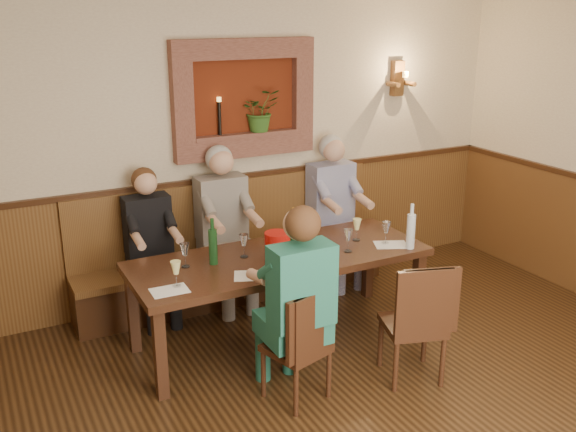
% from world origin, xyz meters
% --- Properties ---
extents(room_shell, '(6.04, 6.04, 2.82)m').
position_xyz_m(room_shell, '(0.00, 0.00, 1.89)').
color(room_shell, beige).
rests_on(room_shell, ground).
extents(wainscoting, '(6.02, 6.02, 1.15)m').
position_xyz_m(wainscoting, '(0.00, -0.00, 0.59)').
color(wainscoting, brown).
rests_on(wainscoting, ground).
extents(wall_niche, '(1.36, 0.30, 1.06)m').
position_xyz_m(wall_niche, '(0.24, 2.94, 1.81)').
color(wall_niche, '#5D1F0D').
rests_on(wall_niche, ground).
extents(wall_sconce, '(0.25, 0.20, 0.35)m').
position_xyz_m(wall_sconce, '(1.90, 2.93, 1.94)').
color(wall_sconce, brown).
rests_on(wall_sconce, ground).
extents(dining_table, '(2.40, 0.90, 0.75)m').
position_xyz_m(dining_table, '(0.00, 1.85, 0.68)').
color(dining_table, black).
rests_on(dining_table, ground).
extents(bench, '(3.00, 0.45, 1.11)m').
position_xyz_m(bench, '(0.00, 2.79, 0.33)').
color(bench, '#381E0F').
rests_on(bench, ground).
extents(chair_near_left, '(0.47, 0.47, 0.86)m').
position_xyz_m(chair_near_left, '(-0.27, 1.04, 0.25)').
color(chair_near_left, black).
rests_on(chair_near_left, ground).
extents(chair_near_right, '(0.52, 0.52, 0.93)m').
position_xyz_m(chair_near_right, '(0.60, 0.88, 0.27)').
color(chair_near_right, black).
rests_on(chair_near_right, ground).
extents(person_bench_left, '(0.39, 0.48, 1.36)m').
position_xyz_m(person_bench_left, '(-0.81, 2.69, 0.56)').
color(person_bench_left, black).
rests_on(person_bench_left, ground).
extents(person_bench_mid, '(0.45, 0.55, 1.48)m').
position_xyz_m(person_bench_mid, '(-0.13, 2.69, 0.62)').
color(person_bench_mid, '#56504E').
rests_on(person_bench_mid, ground).
extents(person_bench_right, '(0.44, 0.54, 1.48)m').
position_xyz_m(person_bench_right, '(1.03, 2.69, 0.61)').
color(person_bench_right, navy).
rests_on(person_bench_right, ground).
extents(person_chair_front, '(0.43, 0.52, 1.44)m').
position_xyz_m(person_chair_front, '(-0.28, 1.07, 0.60)').
color(person_chair_front, '#1C5463').
rests_on(person_chair_front, ground).
extents(spittoon_bucket, '(0.23, 0.23, 0.23)m').
position_xyz_m(spittoon_bucket, '(-0.06, 1.76, 0.86)').
color(spittoon_bucket, '#B6110B').
rests_on(spittoon_bucket, dining_table).
extents(wine_bottle_green_a, '(0.09, 0.09, 0.39)m').
position_xyz_m(wine_bottle_green_a, '(0.12, 1.83, 0.91)').
color(wine_bottle_green_a, '#19471E').
rests_on(wine_bottle_green_a, dining_table).
extents(wine_bottle_green_b, '(0.07, 0.07, 0.37)m').
position_xyz_m(wine_bottle_green_b, '(-0.54, 1.92, 0.90)').
color(wine_bottle_green_b, '#19471E').
rests_on(wine_bottle_green_b, dining_table).
extents(water_bottle, '(0.09, 0.09, 0.38)m').
position_xyz_m(water_bottle, '(1.02, 1.50, 0.91)').
color(water_bottle, silver).
rests_on(water_bottle, dining_table).
extents(tasting_sheet_a, '(0.26, 0.19, 0.00)m').
position_xyz_m(tasting_sheet_a, '(-0.99, 1.60, 0.75)').
color(tasting_sheet_a, white).
rests_on(tasting_sheet_a, dining_table).
extents(tasting_sheet_b, '(0.27, 0.21, 0.00)m').
position_xyz_m(tasting_sheet_b, '(0.18, 1.65, 0.75)').
color(tasting_sheet_b, white).
rests_on(tasting_sheet_b, dining_table).
extents(tasting_sheet_c, '(0.32, 0.28, 0.00)m').
position_xyz_m(tasting_sheet_c, '(0.93, 1.63, 0.75)').
color(tasting_sheet_c, white).
rests_on(tasting_sheet_c, dining_table).
extents(tasting_sheet_d, '(0.34, 0.30, 0.00)m').
position_xyz_m(tasting_sheet_d, '(-0.36, 1.57, 0.75)').
color(tasting_sheet_d, white).
rests_on(tasting_sheet_d, dining_table).
extents(wine_glass_0, '(0.08, 0.08, 0.19)m').
position_xyz_m(wine_glass_0, '(-0.27, 1.94, 0.85)').
color(wine_glass_0, white).
rests_on(wine_glass_0, dining_table).
extents(wine_glass_1, '(0.08, 0.08, 0.19)m').
position_xyz_m(wine_glass_1, '(0.73, 1.86, 0.85)').
color(wine_glass_1, '#E5E189').
rests_on(wine_glass_1, dining_table).
extents(wine_glass_2, '(0.08, 0.08, 0.19)m').
position_xyz_m(wine_glass_2, '(-0.12, 1.74, 0.85)').
color(wine_glass_2, '#E5E189').
rests_on(wine_glass_2, dining_table).
extents(wine_glass_3, '(0.08, 0.08, 0.19)m').
position_xyz_m(wine_glass_3, '(0.91, 1.68, 0.85)').
color(wine_glass_3, white).
rests_on(wine_glass_3, dining_table).
extents(wine_glass_4, '(0.08, 0.08, 0.19)m').
position_xyz_m(wine_glass_4, '(-0.13, 1.58, 0.85)').
color(wine_glass_4, '#E5E189').
rests_on(wine_glass_4, dining_table).
extents(wine_glass_5, '(0.08, 0.08, 0.19)m').
position_xyz_m(wine_glass_5, '(0.16, 1.95, 0.85)').
color(wine_glass_5, '#E5E189').
rests_on(wine_glass_5, dining_table).
extents(wine_glass_6, '(0.08, 0.08, 0.19)m').
position_xyz_m(wine_glass_6, '(-0.92, 1.65, 0.85)').
color(wine_glass_6, '#E5E189').
rests_on(wine_glass_6, dining_table).
extents(wine_glass_7, '(0.08, 0.08, 0.19)m').
position_xyz_m(wine_glass_7, '(0.53, 1.67, 0.85)').
color(wine_glass_7, white).
rests_on(wine_glass_7, dining_table).
extents(wine_glass_8, '(0.08, 0.08, 0.19)m').
position_xyz_m(wine_glass_8, '(-0.75, 1.96, 0.85)').
color(wine_glass_8, white).
rests_on(wine_glass_8, dining_table).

